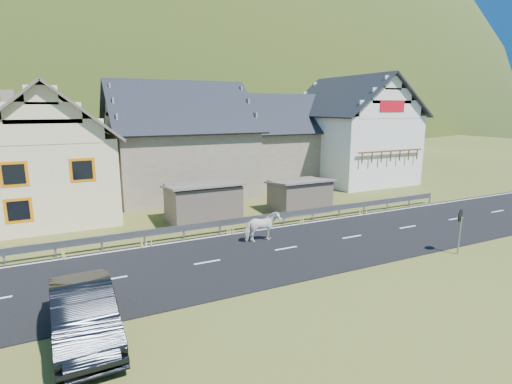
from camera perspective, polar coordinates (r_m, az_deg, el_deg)
ground at (r=19.52m, az=4.30°, el=-8.15°), size 160.00×160.00×0.00m
road at (r=19.51m, az=4.30°, el=-8.09°), size 60.00×7.00×0.04m
lane_markings at (r=19.50m, az=4.30°, el=-8.02°), size 60.00×6.60×0.01m
guardrail at (r=22.44m, az=-0.42°, el=-3.90°), size 28.10×0.09×0.75m
shed_left at (r=24.12m, az=-7.62°, el=-1.56°), size 4.30×3.30×2.40m
shed_right at (r=26.42m, az=6.23°, el=-0.56°), size 3.80×2.90×2.20m
house_cream at (r=27.89m, az=-27.47°, el=5.82°), size 7.80×9.80×8.30m
house_stone_a at (r=31.96m, az=-10.97°, el=8.05°), size 10.80×9.80×8.90m
house_stone_b at (r=37.63m, az=3.22°, el=8.21°), size 9.80×8.80×8.10m
house_white at (r=38.48m, az=13.40°, el=9.22°), size 8.80×10.80×9.70m
mountain at (r=198.12m, az=-21.63°, el=3.40°), size 440.00×280.00×260.00m
horse at (r=20.22m, az=0.91°, el=-5.01°), size 0.83×1.80×1.51m
car at (r=13.18m, az=-23.34°, el=-15.66°), size 1.83×4.93×1.61m
traffic_mirror at (r=20.66m, az=27.11°, el=-3.75°), size 0.57×0.27×2.15m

